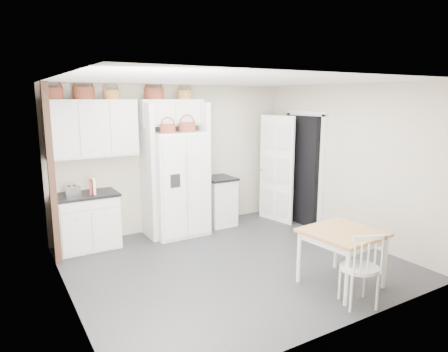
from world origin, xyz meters
TOP-DOWN VIEW (x-y plane):
  - floor at (0.00, 0.00)m, footprint 4.50×4.50m
  - ceiling at (0.00, 0.00)m, footprint 4.50×4.50m
  - wall_back at (0.00, 2.00)m, footprint 4.50×0.00m
  - wall_left at (-2.25, 0.00)m, footprint 0.00×4.00m
  - wall_right at (2.25, 0.00)m, footprint 0.00×4.00m
  - refrigerator at (-0.15, 1.62)m, footprint 0.93×0.75m
  - base_cab_left at (-1.69, 1.70)m, footprint 0.93×0.58m
  - base_cab_right at (0.73, 1.70)m, footprint 0.50×0.60m
  - dining_table at (0.81, -1.29)m, footprint 0.95×0.95m
  - windsor_chair at (0.60, -1.75)m, footprint 0.57×0.55m
  - counter_left at (-1.69, 1.70)m, footprint 0.96×0.62m
  - counter_right at (0.73, 1.70)m, footprint 0.54×0.64m
  - toaster at (-1.89, 1.68)m, footprint 0.24×0.17m
  - cookbook_red at (-1.62, 1.62)m, footprint 0.06×0.15m
  - cookbook_cream at (-1.58, 1.62)m, footprint 0.04×0.17m
  - basket_upper_a at (-2.03, 1.83)m, footprint 0.30×0.30m
  - basket_upper_b at (-1.59, 1.83)m, footprint 0.32×0.32m
  - basket_upper_c at (-1.16, 1.83)m, footprint 0.26×0.26m
  - basket_bridge_a at (-0.45, 1.83)m, footprint 0.33×0.33m
  - basket_bridge_b at (0.12, 1.83)m, footprint 0.27×0.27m
  - basket_fridge_a at (-0.35, 1.52)m, footprint 0.26×0.26m
  - basket_fridge_b at (0.01, 1.52)m, footprint 0.30×0.30m
  - upper_cabinet at (-1.50, 1.83)m, footprint 1.40×0.34m
  - bridge_cabinet at (-0.15, 1.83)m, footprint 1.12×0.34m
  - fridge_panel_left at (-0.66, 1.70)m, footprint 0.08×0.60m
  - fridge_panel_right at (0.36, 1.70)m, footprint 0.08×0.60m
  - trim_post at (-2.20, 1.35)m, footprint 0.09×0.09m
  - doorway_void at (2.16, 1.00)m, footprint 0.18×0.85m
  - door_slab at (1.80, 1.33)m, footprint 0.21×0.79m

SIDE VIEW (x-z plane):
  - floor at x=0.00m, z-range 0.00..0.00m
  - dining_table at x=0.81m, z-range 0.00..0.73m
  - base_cab_left at x=-1.69m, z-range 0.00..0.86m
  - base_cab_right at x=0.73m, z-range 0.00..0.88m
  - windsor_chair at x=0.60m, z-range 0.00..0.91m
  - counter_left at x=-1.69m, z-range 0.86..0.90m
  - counter_right at x=0.73m, z-range 0.88..0.92m
  - refrigerator at x=-0.15m, z-range 0.00..1.81m
  - toaster at x=-1.89m, z-range 0.90..1.05m
  - cookbook_red at x=-1.62m, z-range 0.90..1.12m
  - cookbook_cream at x=-1.58m, z-range 0.90..1.15m
  - doorway_void at x=2.16m, z-range 0.00..2.05m
  - door_slab at x=1.80m, z-range 0.00..2.05m
  - fridge_panel_left at x=-0.66m, z-range 0.00..2.30m
  - fridge_panel_right at x=0.36m, z-range 0.00..2.30m
  - wall_back at x=0.00m, z-range -0.95..3.55m
  - wall_left at x=-2.25m, z-range -0.70..3.30m
  - wall_right at x=2.25m, z-range -0.70..3.30m
  - trim_post at x=-2.20m, z-range 0.00..2.60m
  - basket_fridge_a at x=-0.35m, z-range 1.81..1.95m
  - basket_fridge_b at x=0.01m, z-range 1.81..1.96m
  - upper_cabinet at x=-1.50m, z-range 1.45..2.35m
  - bridge_cabinet at x=-0.15m, z-range 1.90..2.35m
  - basket_upper_c at x=-1.16m, z-range 2.35..2.50m
  - basket_bridge_b at x=0.12m, z-range 2.35..2.50m
  - basket_upper_a at x=-2.03m, z-range 2.35..2.52m
  - basket_bridge_a at x=-0.45m, z-range 2.35..2.53m
  - basket_upper_b at x=-1.59m, z-range 2.35..2.54m
  - ceiling at x=0.00m, z-range 2.60..2.60m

